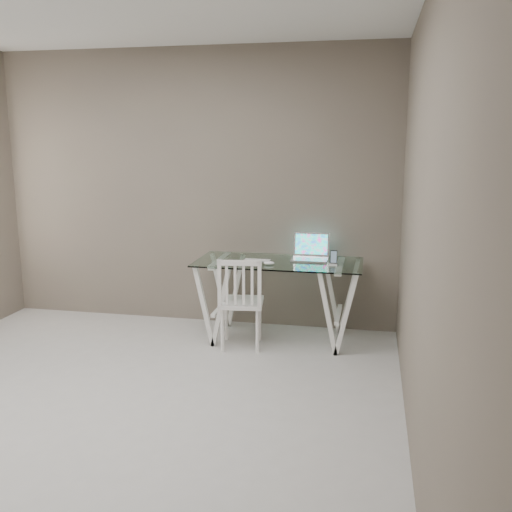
{
  "coord_description": "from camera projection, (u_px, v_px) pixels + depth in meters",
  "views": [
    {
      "loc": [
        1.72,
        -3.17,
        1.83
      ],
      "look_at": [
        0.77,
        1.51,
        0.85
      ],
      "focal_mm": 40.0,
      "sensor_mm": 36.0,
      "label": 1
    }
  ],
  "objects": [
    {
      "name": "room",
      "position": [
        72.0,
        159.0,
        3.43
      ],
      "size": [
        4.5,
        4.52,
        2.71
      ],
      "color": "#B5B2AD",
      "rests_on": "ground"
    },
    {
      "name": "phone_dock",
      "position": [
        334.0,
        261.0,
        4.99
      ],
      "size": [
        0.07,
        0.07,
        0.13
      ],
      "color": "white",
      "rests_on": "desk"
    },
    {
      "name": "chair",
      "position": [
        241.0,
        299.0,
        4.99
      ],
      "size": [
        0.43,
        0.43,
        0.83
      ],
      "rotation": [
        0.0,
        0.0,
        0.14
      ],
      "color": "white",
      "rests_on": "ground"
    },
    {
      "name": "desk",
      "position": [
        278.0,
        300.0,
        5.23
      ],
      "size": [
        1.5,
        0.7,
        0.75
      ],
      "color": "silver",
      "rests_on": "ground"
    },
    {
      "name": "laptop",
      "position": [
        310.0,
        253.0,
        5.26
      ],
      "size": [
        0.33,
        0.29,
        0.23
      ],
      "color": "silver",
      "rests_on": "desk"
    },
    {
      "name": "mouse",
      "position": [
        269.0,
        263.0,
        5.02
      ],
      "size": [
        0.1,
        0.06,
        0.03
      ],
      "primitive_type": "ellipsoid",
      "color": "white",
      "rests_on": "desk"
    },
    {
      "name": "keyboard",
      "position": [
        257.0,
        260.0,
        5.19
      ],
      "size": [
        0.25,
        0.11,
        0.01
      ],
      "primitive_type": "cube",
      "color": "silver",
      "rests_on": "desk"
    }
  ]
}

